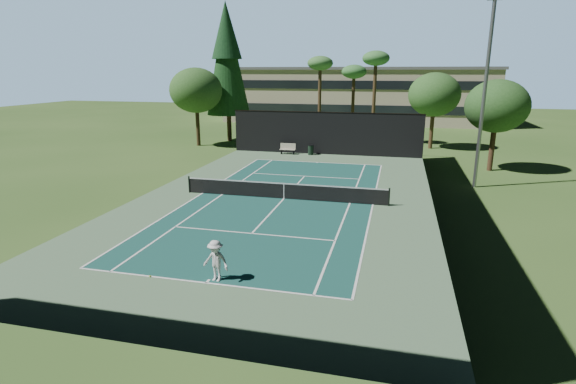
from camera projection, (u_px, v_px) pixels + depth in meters
The scene contains 22 objects.
ground at pixel (284, 199), 28.03m from camera, with size 160.00×160.00×0.00m, color #345620.
apron_slab at pixel (284, 199), 28.03m from camera, with size 18.00×32.00×0.01m, color #527552.
court_surface at pixel (284, 199), 28.03m from camera, with size 10.97×23.77×0.01m, color #174A43.
court_lines at pixel (284, 199), 28.03m from camera, with size 11.07×23.87×0.01m.
tennis_net at pixel (284, 190), 27.89m from camera, with size 12.90×0.10×1.10m.
fence at pixel (284, 167), 27.57m from camera, with size 18.04×32.05×4.03m.
player at pixel (216, 261), 16.90m from camera, with size 1.05×0.61×1.63m, color silver.
tennis_ball_a at pixel (150, 276), 17.39m from camera, with size 0.08×0.08×0.08m, color #B5CC2E.
tennis_ball_b at pixel (272, 190), 29.90m from camera, with size 0.08×0.08×0.08m, color yellow.
tennis_ball_c at pixel (282, 190), 30.11m from camera, with size 0.07×0.07×0.07m, color #ABCB2E.
tennis_ball_d at pixel (248, 184), 31.54m from camera, with size 0.06×0.06×0.06m, color #CFD630.
park_bench at pixel (288, 148), 43.04m from camera, with size 1.50×0.45×1.02m.
trash_bin at pixel (311, 150), 42.66m from camera, with size 0.56×0.56×0.95m.
pine_tree at pixel (227, 54), 48.92m from camera, with size 4.80×4.80×15.00m.
palm_a at pixel (320, 67), 48.86m from camera, with size 2.80×2.80×9.32m.
palm_b at pixel (354, 74), 50.15m from camera, with size 2.80×2.80×8.42m.
palm_c at pixel (376, 62), 46.43m from camera, with size 2.80×2.80×9.77m.
decid_tree_a at pixel (434, 95), 44.95m from camera, with size 5.12×5.12×7.62m.
decid_tree_b at pixel (497, 106), 34.74m from camera, with size 4.80×4.80×7.14m.
decid_tree_c at pixel (196, 91), 46.62m from camera, with size 5.44×5.44×8.09m.
campus_building at pixel (356, 94), 70.05m from camera, with size 40.50×12.50×8.30m.
light_pole at pixel (485, 91), 29.22m from camera, with size 0.90×0.25×12.22m.
Camera 1 is at (6.66, -26.11, 7.73)m, focal length 28.00 mm.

